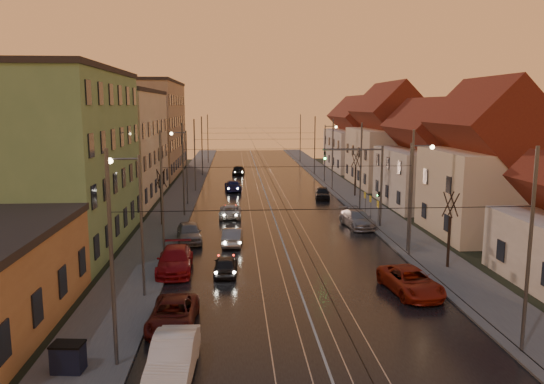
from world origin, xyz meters
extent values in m
plane|color=black|center=(0.00, 0.00, 0.00)|extent=(160.00, 160.00, 0.00)
cube|color=black|center=(0.00, 40.00, 0.02)|extent=(16.00, 120.00, 0.04)
cube|color=#4C4C4C|center=(-10.00, 40.00, 0.07)|extent=(4.00, 120.00, 0.15)
cube|color=#4C4C4C|center=(10.00, 40.00, 0.07)|extent=(4.00, 120.00, 0.15)
cube|color=gray|center=(-2.20, 40.00, 0.06)|extent=(0.06, 120.00, 0.03)
cube|color=gray|center=(-0.77, 40.00, 0.06)|extent=(0.06, 120.00, 0.03)
cube|color=gray|center=(0.77, 40.00, 0.06)|extent=(0.06, 120.00, 0.03)
cube|color=gray|center=(2.20, 40.00, 0.06)|extent=(0.06, 120.00, 0.03)
cube|color=#68965F|center=(-17.50, 14.00, 6.50)|extent=(10.00, 18.00, 13.00)
cube|color=beige|center=(-17.50, 34.00, 6.00)|extent=(10.00, 20.00, 12.00)
cube|color=#9B7C64|center=(-17.50, 58.00, 7.00)|extent=(10.00, 24.00, 14.00)
cube|color=beige|center=(17.00, 15.00, 3.50)|extent=(8.50, 10.00, 7.00)
pyramid|color=#5E1F15|center=(17.00, 15.00, 8.90)|extent=(8.67, 10.20, 3.80)
cube|color=beige|center=(17.00, 28.00, 3.00)|extent=(9.00, 12.00, 6.00)
pyramid|color=#5E1F15|center=(17.00, 28.00, 7.60)|extent=(9.18, 12.24, 3.20)
cube|color=beige|center=(17.00, 43.00, 3.75)|extent=(9.00, 14.00, 7.50)
pyramid|color=#5E1F15|center=(17.00, 43.00, 9.50)|extent=(9.18, 14.28, 4.00)
cube|color=beige|center=(17.00, 61.00, 3.25)|extent=(9.00, 16.00, 6.50)
pyramid|color=#5E1F15|center=(17.00, 61.00, 8.25)|extent=(9.18, 16.32, 3.50)
cylinder|color=#595B60|center=(-8.60, -6.00, 4.50)|extent=(0.16, 0.16, 9.00)
cylinder|color=#595B60|center=(8.60, -6.00, 4.50)|extent=(0.16, 0.16, 9.00)
cylinder|color=#595B60|center=(-8.60, 9.00, 4.50)|extent=(0.16, 0.16, 9.00)
cylinder|color=#595B60|center=(8.60, 9.00, 4.50)|extent=(0.16, 0.16, 9.00)
cylinder|color=#595B60|center=(-8.60, 24.00, 4.50)|extent=(0.16, 0.16, 9.00)
cylinder|color=#595B60|center=(8.60, 24.00, 4.50)|extent=(0.16, 0.16, 9.00)
cylinder|color=#595B60|center=(-8.60, 39.00, 4.50)|extent=(0.16, 0.16, 9.00)
cylinder|color=#595B60|center=(8.60, 39.00, 4.50)|extent=(0.16, 0.16, 9.00)
cylinder|color=#595B60|center=(-8.60, 54.00, 4.50)|extent=(0.16, 0.16, 9.00)
cylinder|color=#595B60|center=(8.60, 54.00, 4.50)|extent=(0.16, 0.16, 9.00)
cylinder|color=#595B60|center=(-8.60, 72.00, 4.50)|extent=(0.16, 0.16, 9.00)
cylinder|color=#595B60|center=(8.60, 72.00, 4.50)|extent=(0.16, 0.16, 9.00)
cylinder|color=#595B60|center=(-8.80, 2.00, 4.00)|extent=(0.14, 0.14, 8.00)
cylinder|color=#595B60|center=(-9.60, 2.00, 7.80)|extent=(1.60, 0.10, 0.10)
sphere|color=#FFD88C|center=(-10.32, 2.00, 7.70)|extent=(0.32, 0.32, 0.32)
cylinder|color=#595B60|center=(8.80, 10.00, 4.00)|extent=(0.14, 0.14, 8.00)
cylinder|color=#595B60|center=(9.60, 10.00, 7.80)|extent=(1.60, 0.10, 0.10)
sphere|color=#FFD88C|center=(10.32, 10.00, 7.70)|extent=(0.32, 0.32, 0.32)
cylinder|color=#595B60|center=(-8.80, 30.00, 4.00)|extent=(0.14, 0.14, 8.00)
cylinder|color=#595B60|center=(-9.60, 30.00, 7.80)|extent=(1.60, 0.10, 0.10)
sphere|color=#FFD88C|center=(-10.32, 30.00, 7.70)|extent=(0.32, 0.32, 0.32)
cylinder|color=#595B60|center=(8.80, 46.00, 4.00)|extent=(0.14, 0.14, 8.00)
cylinder|color=#595B60|center=(9.60, 46.00, 7.80)|extent=(1.60, 0.10, 0.10)
sphere|color=#FFD88C|center=(10.32, 46.00, 7.70)|extent=(0.32, 0.32, 0.32)
cylinder|color=#595B60|center=(9.00, 18.00, 3.60)|extent=(0.20, 0.20, 7.20)
cylinder|color=#595B60|center=(6.40, 18.00, 6.90)|extent=(5.20, 0.14, 0.14)
imported|color=black|center=(4.00, 18.00, 6.30)|extent=(0.15, 0.18, 0.90)
sphere|color=#19FF3F|center=(4.00, 17.88, 6.15)|extent=(0.20, 0.20, 0.20)
cylinder|color=black|center=(-10.20, 20.00, 1.75)|extent=(0.18, 0.18, 3.50)
cylinder|color=black|center=(-9.97, 20.09, 4.30)|extent=(0.37, 0.92, 1.61)
cylinder|color=black|center=(-10.29, 20.23, 4.30)|extent=(0.91, 0.40, 1.61)
cylinder|color=black|center=(-10.43, 19.91, 4.30)|extent=(0.37, 0.92, 1.61)
cylinder|color=black|center=(-10.07, 19.78, 4.30)|extent=(0.84, 0.54, 1.62)
cylinder|color=black|center=(10.20, 6.00, 1.75)|extent=(0.18, 0.18, 3.50)
cylinder|color=black|center=(10.43, 6.09, 4.30)|extent=(0.37, 0.92, 1.61)
cylinder|color=black|center=(10.11, 6.23, 4.30)|extent=(0.91, 0.40, 1.61)
cylinder|color=black|center=(9.97, 5.91, 4.30)|extent=(0.37, 0.92, 1.61)
cylinder|color=black|center=(10.32, 5.78, 4.30)|extent=(0.84, 0.54, 1.62)
cylinder|color=black|center=(10.40, 34.00, 1.75)|extent=(0.18, 0.18, 3.50)
cylinder|color=black|center=(10.63, 34.09, 4.30)|extent=(0.37, 0.92, 1.61)
cylinder|color=black|center=(10.31, 34.23, 4.30)|extent=(0.91, 0.40, 1.61)
cylinder|color=black|center=(10.17, 33.91, 4.30)|extent=(0.37, 0.92, 1.61)
cylinder|color=black|center=(10.53, 33.78, 4.30)|extent=(0.84, 0.54, 1.62)
imported|color=black|center=(-4.34, 5.87, 0.61)|extent=(1.54, 3.63, 1.22)
imported|color=gray|center=(-3.92, 13.08, 0.67)|extent=(1.67, 4.17, 1.35)
imported|color=silver|center=(-4.16, 23.30, 0.62)|extent=(2.11, 4.47, 1.23)
imported|color=#171947|center=(-3.93, 39.15, 0.70)|extent=(2.26, 4.93, 1.40)
imported|color=black|center=(-3.13, 55.16, 0.75)|extent=(2.15, 4.53, 1.49)
imported|color=white|center=(-6.20, -6.82, 0.79)|extent=(1.86, 4.85, 1.58)
imported|color=#4E100D|center=(-6.74, -2.14, 0.66)|extent=(2.32, 4.79, 1.31)
imported|color=maroon|center=(-7.60, 6.65, 0.78)|extent=(2.35, 5.42, 1.55)
imported|color=gray|center=(-7.33, 14.18, 0.78)|extent=(2.44, 4.78, 1.56)
imported|color=#9E210F|center=(6.25, 1.67, 0.71)|extent=(2.97, 5.38, 1.43)
imported|color=gray|center=(7.04, 18.40, 0.75)|extent=(2.70, 5.37, 1.50)
imported|color=black|center=(6.32, 32.73, 0.69)|extent=(2.15, 4.25, 1.39)
cube|color=black|center=(-10.37, -6.46, 0.70)|extent=(1.28, 0.93, 1.10)
camera|label=1|loc=(-3.68, -26.67, 10.61)|focal=35.00mm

